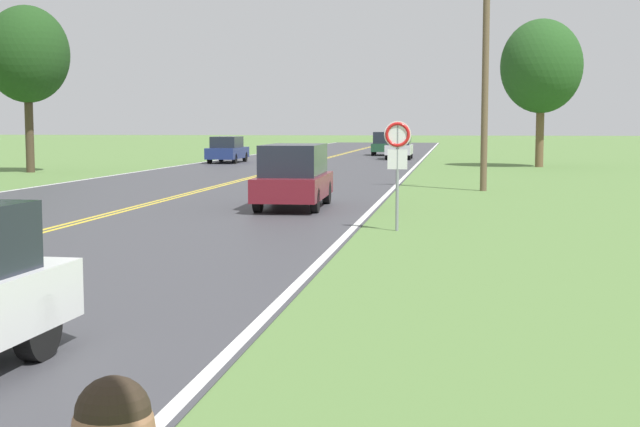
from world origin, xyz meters
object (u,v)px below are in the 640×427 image
Objects in this scene: car_dark_blue_sedan_mid_far at (227,150)px; tree_mid_treeline at (27,55)px; car_maroon_suv_mid_near at (294,175)px; traffic_sign at (398,148)px; car_silver_suv_receding at (399,146)px; tree_behind_sign at (541,67)px; car_dark_green_suv_distant at (385,143)px.

tree_mid_treeline is at bearing 149.66° from car_dark_blue_sedan_mid_far.
tree_mid_treeline is 24.03m from car_maroon_suv_mid_near.
tree_mid_treeline is at bearing 132.01° from traffic_sign.
car_maroon_suv_mid_near is 30.70m from car_dark_blue_sedan_mid_far.
car_dark_blue_sedan_mid_far is at bearing -163.70° from car_maroon_suv_mid_near.
traffic_sign is 0.54× the size of car_silver_suv_receding.
tree_behind_sign is at bearing 40.18° from car_silver_suv_receding.
car_silver_suv_receding is at bearing 177.11° from car_maroon_suv_mid_near.
tree_behind_sign is 1.74× the size of car_dark_blue_sedan_mid_far.
traffic_sign is at bearing -100.61° from tree_behind_sign.
car_dark_blue_sedan_mid_far is (-9.56, 29.17, -0.12)m from car_maroon_suv_mid_near.
car_dark_blue_sedan_mid_far is at bearing -54.96° from car_silver_suv_receding.
car_maroon_suv_mid_near is at bearing 122.92° from traffic_sign.
tree_mid_treeline is 1.74× the size of car_dark_blue_sedan_mid_far.
tree_behind_sign reaches higher than car_maroon_suv_mid_near.
car_dark_blue_sedan_mid_far is 1.16× the size of car_dark_green_suv_distant.
tree_behind_sign is at bearing 20.68° from tree_mid_treeline.
tree_behind_sign is at bearing 159.09° from car_maroon_suv_mid_near.
tree_behind_sign reaches higher than car_silver_suv_receding.
car_maroon_suv_mid_near is (-3.26, 5.03, -0.90)m from traffic_sign.
car_dark_blue_sedan_mid_far is at bearing -31.29° from car_dark_green_suv_distant.
traffic_sign is 0.30× the size of tree_behind_sign.
tree_mid_treeline is at bearing -41.46° from car_silver_suv_receding.
car_dark_blue_sedan_mid_far is 17.30m from car_dark_green_suv_distant.
car_maroon_suv_mid_near and car_dark_green_suv_distant have the same top height.
traffic_sign reaches higher than car_dark_blue_sedan_mid_far.
traffic_sign is 29.70m from tree_mid_treeline.
car_silver_suv_receding reaches higher than car_dark_blue_sedan_mid_far.
tree_mid_treeline is at bearing -137.51° from car_maroon_suv_mid_near.
traffic_sign is 0.52× the size of car_dark_blue_sedan_mid_far.
traffic_sign reaches higher than car_silver_suv_receding.
traffic_sign is 41.56m from car_silver_suv_receding.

